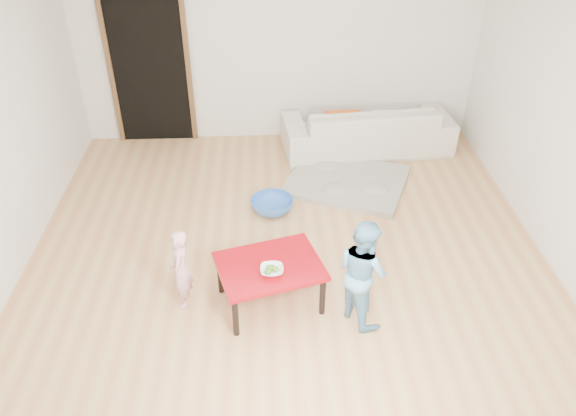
{
  "coord_description": "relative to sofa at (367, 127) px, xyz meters",
  "views": [
    {
      "loc": [
        -0.19,
        -4.32,
        3.48
      ],
      "look_at": [
        0.0,
        -0.2,
        0.65
      ],
      "focal_mm": 35.0,
      "sensor_mm": 36.0,
      "label": 1
    }
  ],
  "objects": [
    {
      "name": "back_wall",
      "position": [
        -1.1,
        0.45,
        0.99
      ],
      "size": [
        5.0,
        0.02,
        2.6
      ],
      "primitive_type": "cube",
      "color": "silver",
      "rests_on": "floor"
    },
    {
      "name": "floor",
      "position": [
        -1.1,
        -2.05,
        -0.31
      ],
      "size": [
        5.0,
        5.0,
        0.01
      ],
      "primitive_type": "cube",
      "color": "tan",
      "rests_on": "ground"
    },
    {
      "name": "cushion",
      "position": [
        -0.31,
        -0.14,
        0.16
      ],
      "size": [
        0.46,
        0.41,
        0.12
      ],
      "primitive_type": "cube",
      "rotation": [
        0.0,
        0.0,
        0.03
      ],
      "color": "orange",
      "rests_on": "sofa"
    },
    {
      "name": "doorway",
      "position": [
        -2.7,
        0.43,
        0.72
      ],
      "size": [
        1.02,
        0.08,
        2.11
      ],
      "primitive_type": null,
      "color": "brown",
      "rests_on": "back_wall"
    },
    {
      "name": "bowl",
      "position": [
        -1.27,
        -2.86,
        0.14
      ],
      "size": [
        0.19,
        0.19,
        0.05
      ],
      "primitive_type": "imported",
      "color": "white",
      "rests_on": "red_table"
    },
    {
      "name": "child_pink",
      "position": [
        -2.04,
        -2.73,
        0.07
      ],
      "size": [
        0.18,
        0.28,
        0.76
      ],
      "primitive_type": "imported",
      "rotation": [
        0.0,
        0.0,
        -1.56
      ],
      "color": "#CF5E6D",
      "rests_on": "floor"
    },
    {
      "name": "sofa",
      "position": [
        0.0,
        0.0,
        0.0
      ],
      "size": [
        2.18,
        1.03,
        0.61
      ],
      "primitive_type": "imported",
      "rotation": [
        0.0,
        0.0,
        3.24
      ],
      "color": "beige",
      "rests_on": "floor"
    },
    {
      "name": "broccoli",
      "position": [
        -1.27,
        -2.86,
        0.15
      ],
      "size": [
        0.12,
        0.12,
        0.06
      ],
      "primitive_type": null,
      "color": "#2D5919",
      "rests_on": "red_table"
    },
    {
      "name": "right_wall",
      "position": [
        1.4,
        -2.05,
        0.99
      ],
      "size": [
        0.02,
        5.0,
        2.6
      ],
      "primitive_type": "cube",
      "color": "silver",
      "rests_on": "floor"
    },
    {
      "name": "red_table",
      "position": [
        -1.28,
        -2.76,
        -0.09
      ],
      "size": [
        1.0,
        0.86,
        0.43
      ],
      "primitive_type": null,
      "rotation": [
        0.0,
        0.0,
        0.28
      ],
      "color": "maroon",
      "rests_on": "floor"
    },
    {
      "name": "basin",
      "position": [
        -1.24,
        -1.35,
        -0.24
      ],
      "size": [
        0.46,
        0.46,
        0.14
      ],
      "primitive_type": "imported",
      "color": "blue",
      "rests_on": "floor"
    },
    {
      "name": "child_blue",
      "position": [
        -0.53,
        -2.95,
        0.18
      ],
      "size": [
        0.56,
        0.6,
        0.98
      ],
      "primitive_type": "imported",
      "rotation": [
        0.0,
        0.0,
        2.09
      ],
      "color": "#569AC9",
      "rests_on": "floor"
    },
    {
      "name": "blanket",
      "position": [
        -0.35,
        -0.82,
        -0.27
      ],
      "size": [
        1.62,
        1.5,
        0.07
      ],
      "primitive_type": null,
      "rotation": [
        0.0,
        0.0,
        -0.39
      ],
      "color": "#9D998A",
      "rests_on": "floor"
    }
  ]
}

